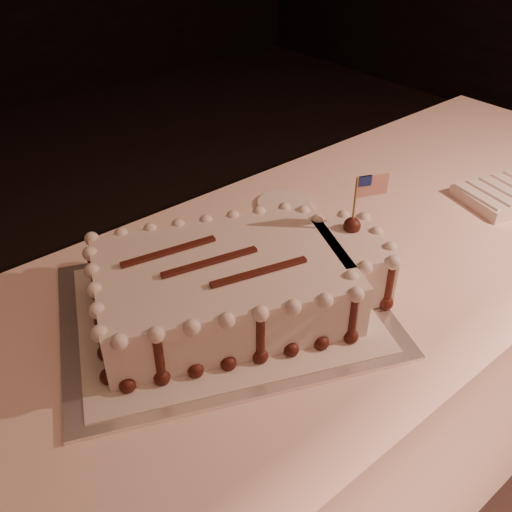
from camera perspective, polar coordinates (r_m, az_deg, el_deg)
banquet_table at (r=1.45m, az=3.35°, el=-13.78°), size 2.40×0.80×0.75m
cake_board at (r=1.10m, az=-3.22°, el=-5.39°), size 0.73×0.65×0.01m
doily at (r=1.09m, az=-3.23°, el=-5.19°), size 0.66×0.59×0.00m
sheet_cake at (r=1.06m, az=-1.65°, el=-2.62°), size 0.60×0.47×0.23m
napkin_stack at (r=1.57m, az=23.78°, el=5.66°), size 0.26×0.22×0.04m
side_plate at (r=1.42m, az=2.83°, el=5.24°), size 0.13×0.13×0.01m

